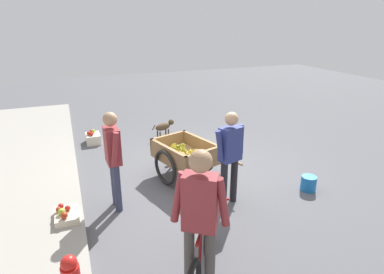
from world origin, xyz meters
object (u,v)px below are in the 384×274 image
object	(u,v)px
bicycle	(202,256)
cyclist_person	(200,213)
mixed_fruit_crate	(93,138)
bystander_person	(113,153)
vendor_person	(230,151)
plastic_bucket	(308,183)
apple_crate	(67,218)
fruit_cart	(185,156)
dog	(164,126)

from	to	relation	value
bicycle	cyclist_person	bearing A→B (deg)	145.43
mixed_fruit_crate	bystander_person	distance (m)	3.13
vendor_person	bicycle	distance (m)	1.81
cyclist_person	mixed_fruit_crate	xyz separation A→B (m)	(5.06, 0.62, -0.88)
cyclist_person	plastic_bucket	distance (m)	3.07
mixed_fruit_crate	bystander_person	size ratio (longest dim) A/B	0.28
apple_crate	bystander_person	world-z (taller)	bystander_person
fruit_cart	vendor_person	world-z (taller)	vendor_person
bystander_person	cyclist_person	bearing A→B (deg)	-165.02
cyclist_person	fruit_cart	bearing A→B (deg)	-17.12
vendor_person	dog	distance (m)	3.41
plastic_bucket	mixed_fruit_crate	xyz separation A→B (m)	(3.69, 3.23, -0.00)
bicycle	dog	distance (m)	4.83
vendor_person	cyclist_person	distance (m)	1.88
plastic_bucket	cyclist_person	bearing A→B (deg)	117.64
fruit_cart	vendor_person	size ratio (longest dim) A/B	1.19
plastic_bucket	fruit_cart	bearing A→B (deg)	55.65
bicycle	cyclist_person	xyz separation A→B (m)	(-0.13, 0.09, 0.65)
fruit_cart	bystander_person	world-z (taller)	bystander_person
fruit_cart	bicycle	distance (m)	2.57
fruit_cart	mixed_fruit_crate	world-z (taller)	fruit_cart
fruit_cart	bystander_person	xyz separation A→B (m)	(-0.57, 1.34, 0.48)
vendor_person	apple_crate	world-z (taller)	vendor_person
vendor_person	plastic_bucket	bearing A→B (deg)	-95.36
bicycle	dog	size ratio (longest dim) A/B	2.21
cyclist_person	bicycle	bearing A→B (deg)	-34.57
cyclist_person	dog	xyz separation A→B (m)	(4.85, -1.08, -0.74)
apple_crate	bystander_person	size ratio (longest dim) A/B	0.28
bystander_person	dog	bearing A→B (deg)	-29.84
plastic_bucket	apple_crate	world-z (taller)	apple_crate
fruit_cart	bicycle	size ratio (longest dim) A/B	1.28
vendor_person	bystander_person	world-z (taller)	bystander_person
apple_crate	bystander_person	bearing A→B (deg)	-72.20
dog	mixed_fruit_crate	xyz separation A→B (m)	(0.21, 1.70, -0.14)
fruit_cart	mixed_fruit_crate	size ratio (longest dim) A/B	4.09
apple_crate	bystander_person	distance (m)	1.12
cyclist_person	dog	distance (m)	5.02
cyclist_person	mixed_fruit_crate	world-z (taller)	cyclist_person
vendor_person	plastic_bucket	xyz separation A→B (m)	(-0.14, -1.47, -0.77)
vendor_person	apple_crate	size ratio (longest dim) A/B	3.44
fruit_cart	apple_crate	xyz separation A→B (m)	(-0.81, 2.09, -0.31)
apple_crate	bicycle	bearing A→B (deg)	-140.45
fruit_cart	bicycle	world-z (taller)	bicycle
apple_crate	cyclist_person	bearing A→B (deg)	-144.26
bicycle	dog	bearing A→B (deg)	-11.85
bicycle	plastic_bucket	world-z (taller)	bicycle
vendor_person	bystander_person	xyz separation A→B (m)	(0.52, 1.67, 0.02)
dog	plastic_bucket	xyz separation A→B (m)	(-3.49, -1.53, -0.14)
bicycle	mixed_fruit_crate	size ratio (longest dim) A/B	3.18
fruit_cart	dog	size ratio (longest dim) A/B	2.83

